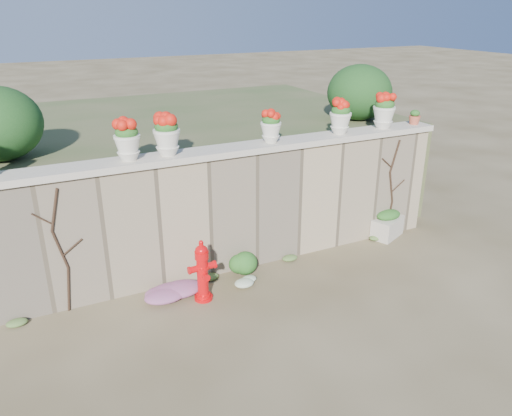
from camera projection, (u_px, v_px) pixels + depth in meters
ground at (281, 319)px, 7.14m from camera, size 80.00×80.00×0.00m
stone_wall at (230, 212)px, 8.26m from camera, size 8.00×0.40×2.00m
wall_cap at (229, 151)px, 7.87m from camera, size 8.10×0.52×0.10m
raised_fill at (172, 162)px, 10.92m from camera, size 9.00×6.00×2.00m
back_shrub_right at (359, 92)px, 10.06m from camera, size 1.30×1.30×1.10m
vine_left at (61, 250)px, 6.99m from camera, size 0.60×0.04×1.91m
vine_right at (392, 188)px, 9.40m from camera, size 0.60×0.04×1.91m
fire_hydrant at (202, 270)px, 7.45m from camera, size 0.42×0.30×0.99m
planter_box at (387, 224)px, 9.63m from camera, size 0.76×0.62×0.55m
green_shrub at (244, 263)px, 8.19m from camera, size 0.54×0.48×0.51m
magenta_clump at (173, 291)px, 7.60m from camera, size 0.96×0.64×0.26m
white_flowers at (245, 281)px, 7.98m from camera, size 0.47×0.37×0.17m
urn_pot_1 at (127, 140)px, 7.10m from camera, size 0.38×0.38×0.59m
urn_pot_2 at (167, 135)px, 7.33m from camera, size 0.40×0.40×0.63m
urn_pot_3 at (271, 126)px, 8.06m from camera, size 0.34×0.34×0.53m
urn_pot_4 at (340, 117)px, 8.60m from camera, size 0.38×0.38×0.59m
urn_pot_5 at (384, 111)px, 8.98m from camera, size 0.40×0.40×0.63m
terracotta_pot at (415, 118)px, 9.35m from camera, size 0.22×0.22×0.26m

